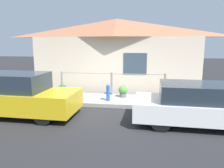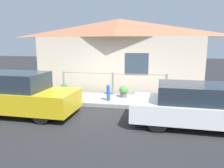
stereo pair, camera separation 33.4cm
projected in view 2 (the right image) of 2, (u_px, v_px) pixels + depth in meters
ground_plane at (105, 108)px, 8.57m from camera, size 60.00×60.00×0.00m
sidewalk at (110, 100)px, 9.43m from camera, size 24.00×1.81×0.15m
house at (119, 33)px, 11.14m from camera, size 8.62×2.23×3.72m
fence at (113, 82)px, 10.04m from camera, size 4.90×0.10×1.02m
car_left at (16, 94)px, 7.70m from camera, size 4.23×1.74×1.49m
car_right at (202, 106)px, 6.56m from camera, size 4.33×1.84×1.29m
fire_hydrant at (108, 92)px, 9.00m from camera, size 0.34×0.15×0.68m
potted_plant_near_hydrant at (124, 91)px, 9.60m from camera, size 0.39×0.39×0.52m
potted_plant_by_fence at (64, 89)px, 10.07m from camera, size 0.35×0.35×0.50m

